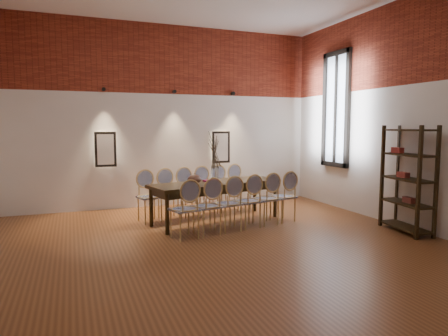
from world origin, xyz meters
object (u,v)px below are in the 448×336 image
object	(u,v)px
chair_near_d	(247,201)
chair_far_e	(224,189)
chair_near_c	(228,204)
book	(211,181)
chair_far_a	(150,197)
chair_near_e	(266,199)
dining_table	(216,202)
chair_far_d	(207,191)
chair_near_f	(283,197)
chair_far_c	(189,193)
chair_far_f	(240,187)
shelving_rack	(408,179)
chair_near_b	(207,206)
bowl	(194,179)
chair_near_a	(184,209)
vase	(215,174)
chair_far_b	(170,195)

from	to	relation	value
chair_near_d	chair_far_e	xyz separation A→B (m)	(0.10, 1.43, 0.00)
chair_near_c	book	size ratio (longest dim) A/B	3.62
chair_far_a	book	bearing A→B (deg)	149.41
chair_near_e	chair_far_e	bearing A→B (deg)	90.00
chair_far_a	chair_far_e	xyz separation A→B (m)	(1.63, 0.37, 0.00)
dining_table	chair_far_d	world-z (taller)	chair_far_d
chair_near_c	chair_far_e	xyz separation A→B (m)	(0.51, 1.52, 0.00)
chair_near_f	chair_far_c	size ratio (longest dim) A/B	1.00
chair_near_e	chair_far_f	size ratio (longest dim) A/B	1.00
dining_table	chair_far_e	xyz separation A→B (m)	(0.46, 0.81, 0.09)
book	shelving_rack	world-z (taller)	shelving_rack
chair_near_c	chair_far_d	distance (m)	1.43
chair_near_b	shelving_rack	world-z (taller)	shelving_rack
chair_near_b	chair_far_e	bearing A→B (deg)	47.45
chair_near_b	chair_far_c	xyz separation A→B (m)	(0.10, 1.43, 0.00)
dining_table	chair_far_a	xyz separation A→B (m)	(-1.17, 0.43, 0.09)
chair_near_c	chair_near_e	bearing A→B (deg)	0.00
chair_far_d	chair_far_f	size ratio (longest dim) A/B	1.00
chair_near_b	bowl	xyz separation A→B (m)	(-0.02, 0.65, 0.37)
chair_near_b	chair_near_c	bearing A→B (deg)	0.00
chair_far_a	shelving_rack	bearing A→B (deg)	136.85
shelving_rack	chair_far_d	bearing A→B (deg)	144.50
chair_near_f	book	distance (m)	1.38
chair_near_a	chair_near_c	xyz separation A→B (m)	(0.81, 0.19, 0.00)
chair_far_e	vase	bearing A→B (deg)	45.98
chair_far_f	chair_near_a	bearing A→B (deg)	33.17
chair_far_a	chair_far_c	world-z (taller)	same
chair_far_c	chair_far_b	bearing A→B (deg)	0.00
chair_near_a	chair_far_b	distance (m)	1.43
chair_near_e	chair_far_c	distance (m)	1.60
dining_table	chair_far_b	xyz separation A→B (m)	(-0.76, 0.53, 0.09)
chair_near_b	book	distance (m)	1.01
dining_table	chair_far_c	world-z (taller)	chair_far_c
chair_near_c	chair_far_d	xyz separation A→B (m)	(0.10, 1.43, 0.00)
bowl	book	xyz separation A→B (m)	(0.40, 0.24, -0.07)
chair_near_d	chair_far_a	bearing A→B (deg)	132.55
bowl	chair_near_c	bearing A→B (deg)	-52.48
chair_near_b	chair_far_c	bearing A→B (deg)	72.99
chair_far_a	bowl	bearing A→B (deg)	126.70
chair_near_f	vase	bearing A→B (deg)	147.64
dining_table	book	world-z (taller)	book
chair_near_c	bowl	bearing A→B (deg)	114.58
chair_far_a	shelving_rack	world-z (taller)	shelving_rack
chair_near_c	chair_far_a	world-z (taller)	same
chair_near_d	bowl	world-z (taller)	chair_near_d
chair_far_a	chair_far_c	bearing A→B (deg)	-180.00
chair_near_a	chair_far_d	size ratio (longest dim) A/B	1.00
chair_near_f	shelving_rack	distance (m)	2.16
dining_table	chair_far_f	bearing A→B (deg)	33.17
shelving_rack	chair_near_d	bearing A→B (deg)	160.80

